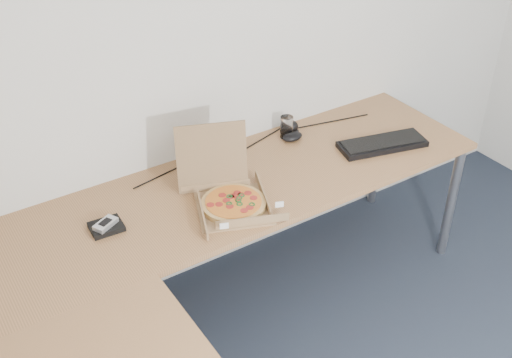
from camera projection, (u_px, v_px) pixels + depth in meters
desk at (219, 269)px, 2.52m from camera, size 2.50×2.20×0.73m
pizza_box at (231, 198)px, 2.80m from camera, size 0.32×0.37×0.32m
drinking_glass at (287, 127)px, 3.29m from camera, size 0.07×0.07×0.12m
keyboard at (382, 144)px, 3.24m from camera, size 0.47×0.26×0.03m
mouse at (292, 137)px, 3.29m from camera, size 0.12×0.09×0.04m
wallet at (106, 227)px, 2.68m from camera, size 0.14×0.12×0.02m
phone at (106, 224)px, 2.66m from camera, size 0.12×0.09×0.02m
dome_speaker at (291, 126)px, 3.35m from camera, size 0.08×0.08×0.07m
cable_bundle at (251, 145)px, 3.24m from camera, size 0.66×0.14×0.01m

